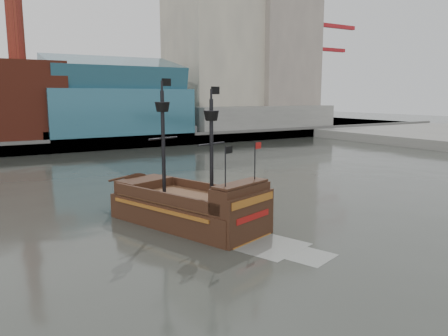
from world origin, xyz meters
TOP-DOWN VIEW (x-y plane):
  - ground at (0.00, 0.00)m, footprint 400.00×400.00m
  - promenade_far at (0.00, 92.00)m, footprint 220.00×60.00m
  - seawall at (0.00, 62.50)m, footprint 220.00×1.00m
  - skyline at (5.21, 84.56)m, footprint 149.00×45.00m
  - crane_a at (78.63, 82.00)m, footprint 22.50×4.00m
  - crane_b at (88.23, 92.00)m, footprint 19.10×4.00m
  - pirate_ship at (-3.72, 8.94)m, footprint 10.29×18.00m

SIDE VIEW (x-z plane):
  - ground at x=0.00m, z-range 0.00..0.00m
  - promenade_far at x=0.00m, z-range 0.00..2.00m
  - pirate_ship at x=-3.72m, z-range -5.29..7.63m
  - seawall at x=0.00m, z-range 0.00..2.60m
  - crane_b at x=88.23m, z-range 2.45..28.70m
  - crane_a at x=78.63m, z-range 2.99..35.24m
  - skyline at x=5.21m, z-range -6.45..55.55m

